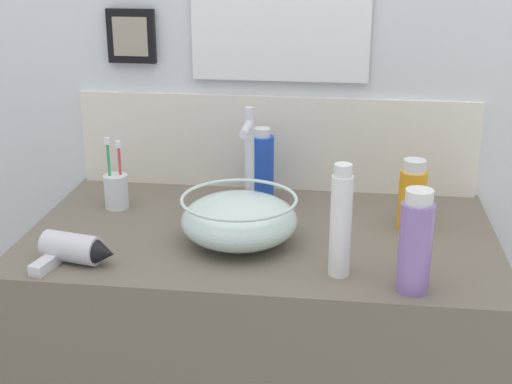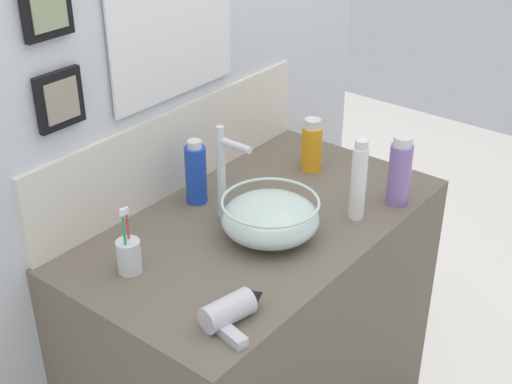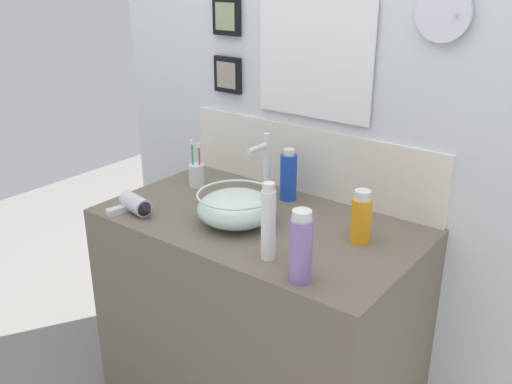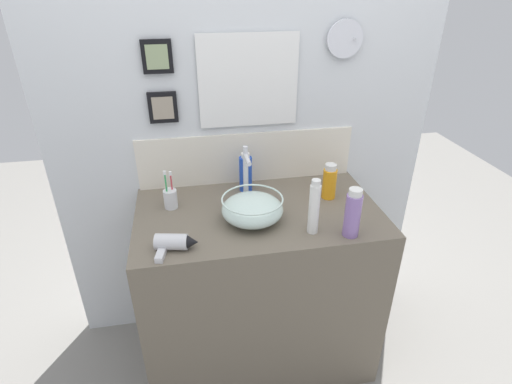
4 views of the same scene
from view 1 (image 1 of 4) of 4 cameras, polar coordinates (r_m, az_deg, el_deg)
The scene contains 9 objects.
back_panel at distance 1.95m, azimuth 1.70°, elevation 9.30°, with size 1.91×0.10×2.42m.
glass_bowl_sink at distance 1.62m, azimuth -1.36°, elevation -2.18°, with size 0.27×0.27×0.11m.
faucet at distance 1.74m, azimuth -0.58°, elevation 2.86°, with size 0.02×0.12×0.28m.
hair_drier at distance 1.59m, azimuth -14.26°, elevation -4.52°, with size 0.18×0.13×0.06m.
toothbrush_cup at distance 1.87m, azimuth -11.12°, elevation 0.13°, with size 0.06×0.06×0.19m.
soap_dispenser at distance 1.74m, azimuth 12.39°, elevation -0.35°, with size 0.07×0.07×0.17m.
spray_bottle at distance 1.88m, azimuth 0.49°, elevation 2.04°, with size 0.06×0.06×0.20m.
shampoo_bottle at distance 1.43m, azimuth 12.64°, elevation -4.00°, with size 0.07×0.07×0.21m.
lotion_bottle at distance 1.46m, azimuth 6.80°, elevation -2.43°, with size 0.04×0.04×0.24m.
Camera 1 is at (0.19, -1.56, 1.58)m, focal length 50.00 mm.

